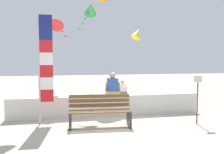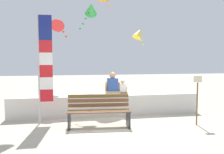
{
  "view_description": "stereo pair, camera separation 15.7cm",
  "coord_description": "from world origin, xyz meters",
  "views": [
    {
      "loc": [
        -1.35,
        -6.87,
        1.91
      ],
      "look_at": [
        0.19,
        0.84,
        1.29
      ],
      "focal_mm": 37.26,
      "sensor_mm": 36.0,
      "label": 1
    },
    {
      "loc": [
        -1.2,
        -6.9,
        1.91
      ],
      "look_at": [
        0.19,
        0.84,
        1.29
      ],
      "focal_mm": 37.26,
      "sensor_mm": 36.0,
      "label": 2
    }
  ],
  "objects": [
    {
      "name": "seawall_ledge",
      "position": [
        0.0,
        0.84,
        0.34
      ],
      "size": [
        6.37,
        0.64,
        0.69
      ],
      "primitive_type": "cube",
      "color": "silver",
      "rests_on": "ground"
    },
    {
      "name": "person_child",
      "position": [
        0.56,
        0.82,
        0.88
      ],
      "size": [
        0.33,
        0.24,
        0.5
      ],
      "color": "brown",
      "rests_on": "seawall_ledge"
    },
    {
      "name": "kite_green",
      "position": [
        -0.44,
        1.62,
        3.69
      ],
      "size": [
        0.66,
        0.65,
        1.08
      ],
      "color": "green"
    },
    {
      "name": "person_adult",
      "position": [
        0.21,
        0.82,
        0.99
      ],
      "size": [
        0.51,
        0.37,
        0.77
      ],
      "color": "tan",
      "rests_on": "seawall_ledge"
    },
    {
      "name": "kite_red",
      "position": [
        -1.64,
        2.44,
        3.31
      ],
      "size": [
        0.66,
        0.79,
        0.94
      ],
      "color": "red"
    },
    {
      "name": "ground_plane",
      "position": [
        0.0,
        0.0,
        0.0
      ],
      "size": [
        40.0,
        40.0,
        0.0
      ],
      "primitive_type": "plane",
      "color": "#B0A792"
    },
    {
      "name": "kite_yellow",
      "position": [
        2.15,
        4.28,
        3.15
      ],
      "size": [
        0.81,
        0.72,
        0.91
      ],
      "color": "yellow"
    },
    {
      "name": "sign_post",
      "position": [
        2.38,
        -0.84,
        0.83
      ],
      "size": [
        0.24,
        0.04,
        1.42
      ],
      "color": "brown",
      "rests_on": "ground"
    },
    {
      "name": "flag_banner",
      "position": [
        -1.97,
        0.12,
        1.79
      ],
      "size": [
        0.42,
        0.05,
        3.16
      ],
      "color": "#B7B7BC",
      "rests_on": "ground"
    },
    {
      "name": "park_bench",
      "position": [
        -0.42,
        -0.5,
        0.42
      ],
      "size": [
        1.79,
        0.75,
        0.88
      ],
      "color": "brown",
      "rests_on": "ground"
    }
  ]
}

